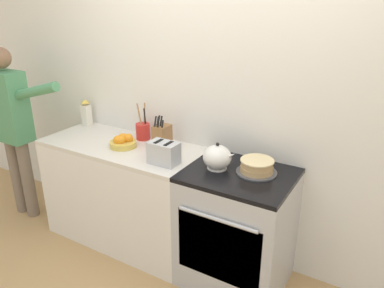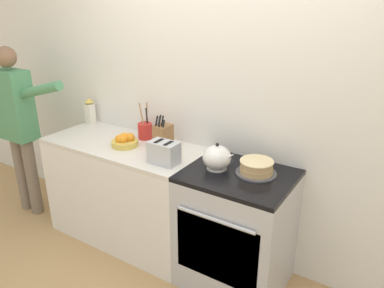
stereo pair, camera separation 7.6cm
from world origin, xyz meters
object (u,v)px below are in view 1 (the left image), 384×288
at_px(tea_kettle, 218,157).
at_px(toaster, 164,153).
at_px(person_baker, 12,121).
at_px(fruit_bowl, 123,142).
at_px(knife_block, 162,136).
at_px(stove_range, 236,229).
at_px(layer_cake, 257,167).
at_px(milk_carton, 86,113).
at_px(utensil_crock, 143,131).

height_order(tea_kettle, toaster, tea_kettle).
bearing_deg(person_baker, fruit_bowl, 12.44).
bearing_deg(toaster, knife_block, 127.28).
relative_size(toaster, person_baker, 0.14).
height_order(knife_block, fruit_bowl, knife_block).
xyz_separation_m(stove_range, layer_cake, (0.10, 0.07, 0.49)).
height_order(toaster, milk_carton, milk_carton).
bearing_deg(person_baker, tea_kettle, 9.70).
bearing_deg(tea_kettle, milk_carton, 171.34).
bearing_deg(stove_range, toaster, -166.83).
bearing_deg(milk_carton, knife_block, -6.66).
xyz_separation_m(tea_kettle, knife_block, (-0.54, 0.12, 0.01)).
xyz_separation_m(knife_block, milk_carton, (-0.92, 0.11, 0.02)).
relative_size(stove_range, utensil_crock, 2.86).
distance_m(layer_cake, knife_block, 0.81).
height_order(layer_cake, utensil_crock, utensil_crock).
bearing_deg(toaster, person_baker, -177.63).
distance_m(layer_cake, tea_kettle, 0.27).
xyz_separation_m(tea_kettle, toaster, (-0.36, -0.12, -0.00)).
relative_size(knife_block, toaster, 1.22).
bearing_deg(toaster, utensil_crock, 143.61).
distance_m(stove_range, milk_carton, 1.73).
relative_size(knife_block, person_baker, 0.17).
height_order(layer_cake, knife_block, knife_block).
height_order(stove_range, milk_carton, milk_carton).
bearing_deg(fruit_bowl, toaster, -11.94).
bearing_deg(fruit_bowl, tea_kettle, 1.52).
height_order(stove_range, utensil_crock, utensil_crock).
relative_size(stove_range, milk_carton, 3.65).
relative_size(stove_range, fruit_bowl, 4.19).
bearing_deg(tea_kettle, layer_cake, 15.27).
xyz_separation_m(stove_range, toaster, (-0.53, -0.12, 0.52)).
bearing_deg(layer_cake, person_baker, -173.45).
bearing_deg(person_baker, toaster, 6.70).
bearing_deg(knife_block, tea_kettle, -11.99).
bearing_deg(milk_carton, toaster, -17.30).
height_order(milk_carton, person_baker, person_baker).
height_order(layer_cake, tea_kettle, tea_kettle).
bearing_deg(layer_cake, knife_block, 176.85).
relative_size(stove_range, tea_kettle, 3.68).
xyz_separation_m(stove_range, utensil_crock, (-0.95, 0.19, 0.51)).
relative_size(fruit_bowl, milk_carton, 0.87).
bearing_deg(fruit_bowl, utensil_crock, 81.76).
bearing_deg(tea_kettle, person_baker, -174.63).
distance_m(fruit_bowl, person_baker, 1.15).
xyz_separation_m(layer_cake, knife_block, (-0.80, 0.04, 0.05)).
bearing_deg(stove_range, knife_block, 171.11).
xyz_separation_m(utensil_crock, fruit_bowl, (-0.03, -0.22, -0.03)).
distance_m(tea_kettle, milk_carton, 1.48).
relative_size(stove_range, layer_cake, 3.19).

